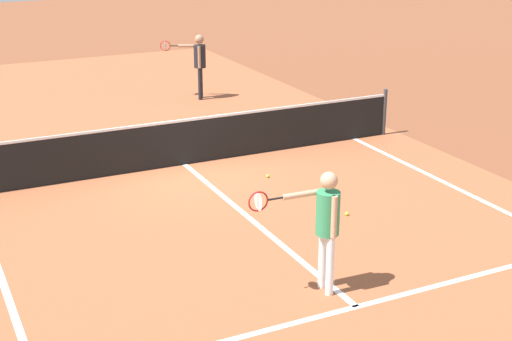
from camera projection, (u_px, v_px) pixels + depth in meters
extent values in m
plane|color=brown|center=(185.00, 164.00, 15.28)|extent=(60.00, 60.00, 0.00)
cube|color=#9E5433|center=(185.00, 164.00, 15.28)|extent=(10.62, 24.40, 0.00)
cube|color=white|center=(356.00, 307.00, 9.85)|extent=(8.22, 0.10, 0.01)
cube|color=white|center=(252.00, 220.00, 12.56)|extent=(0.10, 6.40, 0.01)
cylinder|color=#33383D|center=(384.00, 112.00, 17.12)|extent=(0.09, 0.09, 1.07)
cube|color=black|center=(184.00, 143.00, 15.13)|extent=(9.81, 0.02, 0.91)
cube|color=white|center=(183.00, 121.00, 14.97)|extent=(9.81, 0.03, 0.05)
cylinder|color=white|center=(330.00, 266.00, 10.04)|extent=(0.11, 0.11, 0.86)
cylinder|color=white|center=(322.00, 259.00, 10.23)|extent=(0.11, 0.11, 0.86)
cylinder|color=#338C59|center=(328.00, 213.00, 9.89)|extent=(0.32, 0.32, 0.60)
sphere|color=tan|center=(329.00, 181.00, 9.73)|extent=(0.24, 0.24, 0.24)
cylinder|color=tan|center=(334.00, 217.00, 9.74)|extent=(0.08, 0.08, 0.58)
cylinder|color=tan|center=(303.00, 194.00, 9.84)|extent=(0.59, 0.11, 0.08)
cylinder|color=black|center=(275.00, 199.00, 9.69)|extent=(0.22, 0.04, 0.03)
torus|color=red|center=(258.00, 201.00, 9.60)|extent=(0.28, 0.04, 0.28)
cylinder|color=silver|center=(258.00, 201.00, 9.60)|extent=(0.02, 0.25, 0.25)
cylinder|color=black|center=(200.00, 84.00, 20.25)|extent=(0.11, 0.11, 0.87)
cylinder|color=black|center=(201.00, 82.00, 20.45)|extent=(0.11, 0.11, 0.87)
cylinder|color=black|center=(200.00, 56.00, 20.10)|extent=(0.32, 0.32, 0.61)
sphere|color=#A87A5B|center=(199.00, 39.00, 19.95)|extent=(0.24, 0.24, 0.24)
cylinder|color=#A87A5B|center=(199.00, 57.00, 19.94)|extent=(0.08, 0.08, 0.59)
cylinder|color=#A87A5B|center=(189.00, 46.00, 20.18)|extent=(0.56, 0.33, 0.08)
cylinder|color=black|center=(174.00, 46.00, 20.18)|extent=(0.21, 0.12, 0.03)
torus|color=red|center=(165.00, 46.00, 20.18)|extent=(0.26, 0.14, 0.28)
cylinder|color=silver|center=(165.00, 46.00, 20.18)|extent=(0.11, 0.23, 0.25)
sphere|color=#CCE033|center=(268.00, 176.00, 14.54)|extent=(0.07, 0.07, 0.07)
sphere|color=#CCE033|center=(347.00, 214.00, 12.75)|extent=(0.07, 0.07, 0.07)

